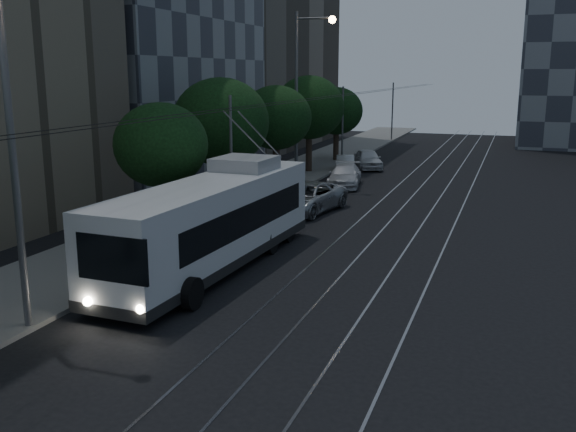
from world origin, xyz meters
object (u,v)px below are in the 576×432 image
(car_white_a, at_px, (291,196))
(streetlamp_far, at_px, (303,84))
(trolleybus, at_px, (214,222))
(car_white_d, at_px, (368,159))
(car_white_c, at_px, (345,164))
(pickup_silver, at_px, (306,198))
(streetlamp_near, at_px, (22,118))
(car_white_b, at_px, (345,176))

(car_white_a, height_order, streetlamp_far, streetlamp_far)
(trolleybus, distance_m, car_white_d, 26.31)
(car_white_c, bearing_deg, car_white_a, -103.26)
(pickup_silver, xyz_separation_m, car_white_a, (-1.01, 0.50, -0.07))
(trolleybus, bearing_deg, streetlamp_far, 100.50)
(car_white_c, height_order, streetlamp_near, streetlamp_near)
(streetlamp_near, distance_m, streetlamp_far, 24.57)
(car_white_a, relative_size, streetlamp_far, 0.38)
(car_white_d, height_order, streetlamp_near, streetlamp_near)
(trolleybus, bearing_deg, car_white_a, 96.94)
(car_white_b, distance_m, car_white_c, 5.76)
(car_white_b, xyz_separation_m, car_white_c, (-1.44, 5.58, -0.07))
(car_white_a, relative_size, car_white_b, 0.86)
(car_white_b, height_order, car_white_c, car_white_b)
(trolleybus, xyz_separation_m, car_white_d, (-0.28, 26.29, -1.00))
(car_white_c, xyz_separation_m, car_white_d, (1.12, 2.30, 0.12))
(pickup_silver, height_order, car_white_c, pickup_silver)
(car_white_b, distance_m, streetlamp_far, 6.26)
(pickup_silver, distance_m, car_white_b, 8.12)
(trolleybus, bearing_deg, car_white_b, 92.34)
(car_white_b, bearing_deg, car_white_c, 94.84)
(pickup_silver, xyz_separation_m, streetlamp_near, (-2.05, -17.30, 5.11))
(pickup_silver, bearing_deg, trolleybus, -80.71)
(car_white_c, bearing_deg, streetlamp_near, -106.58)
(streetlamp_near, bearing_deg, trolleybus, 74.90)
(car_white_c, bearing_deg, pickup_silver, -99.16)
(pickup_silver, distance_m, car_white_c, 13.79)
(streetlamp_far, bearing_deg, car_white_a, -76.40)
(car_white_b, bearing_deg, trolleybus, -99.75)
(trolleybus, bearing_deg, pickup_silver, 91.56)
(car_white_b, height_order, car_white_d, car_white_d)
(car_white_a, bearing_deg, car_white_c, 80.15)
(trolleybus, bearing_deg, car_white_d, 93.06)
(pickup_silver, height_order, car_white_a, pickup_silver)
(trolleybus, height_order, pickup_silver, trolleybus)
(car_white_a, relative_size, car_white_d, 0.94)
(trolleybus, bearing_deg, streetlamp_near, -102.63)
(car_white_b, bearing_deg, streetlamp_far, -170.63)
(car_white_c, relative_size, streetlamp_near, 0.38)
(trolleybus, height_order, streetlamp_far, streetlamp_far)
(pickup_silver, xyz_separation_m, car_white_d, (-0.44, 16.00, -0.03))
(trolleybus, xyz_separation_m, streetlamp_near, (-1.89, -7.01, 4.13))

